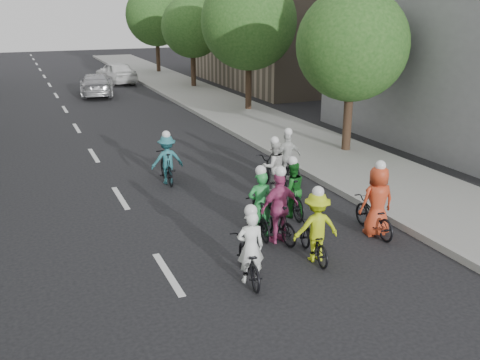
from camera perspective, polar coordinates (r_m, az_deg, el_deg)
ground at (r=11.39m, az=-7.69°, el=-9.90°), size 120.00×120.00×0.00m
sidewalk_right at (r=22.98m, az=4.79°, el=4.92°), size 4.00×80.00×0.15m
curb_right at (r=22.15m, az=0.31°, el=4.52°), size 0.18×80.00×0.18m
bldg_se at (r=38.52m, az=5.81°, el=16.14°), size 10.00×14.00×8.00m
tree_r_0 at (r=19.93m, az=11.89°, el=13.90°), size 4.00×4.00×5.97m
tree_r_1 at (r=27.77m, az=0.94°, el=16.52°), size 4.80×4.80×6.93m
tree_r_2 at (r=36.19m, az=-5.13°, el=15.97°), size 4.00×4.00×5.97m
tree_r_3 at (r=44.80m, az=-8.94°, el=16.96°), size 4.80×4.80×6.93m
cyclist_0 at (r=10.84m, az=0.96°, el=-8.08°), size 0.85×1.72×1.66m
cyclist_1 at (r=14.10m, az=5.41°, el=-1.38°), size 0.77×1.82×1.65m
cyclist_2 at (r=11.76m, az=8.01°, el=-5.57°), size 1.08×1.61×1.71m
cyclist_3 at (r=12.54m, az=4.14°, el=-3.61°), size 1.04×1.59×1.86m
cyclist_4 at (r=13.31m, az=14.24°, el=-2.96°), size 0.90×1.73×1.88m
cyclist_5 at (r=12.81m, az=2.05°, el=-3.40°), size 0.64×1.58×1.80m
cyclist_6 at (r=16.02m, az=3.54°, el=0.97°), size 0.79×1.93×1.68m
cyclist_7 at (r=16.79m, az=-7.80°, el=1.83°), size 1.02×1.71×1.68m
cyclist_8 at (r=16.96m, az=4.97°, el=1.89°), size 0.92×1.78×1.72m
follow_car_lead at (r=34.41m, az=-15.13°, el=9.80°), size 2.44×4.82×1.34m
follow_car_trail at (r=39.50m, az=-13.11°, el=11.12°), size 2.51×4.77×1.55m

